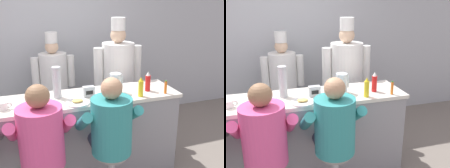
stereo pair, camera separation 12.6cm
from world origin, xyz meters
TOP-DOWN VIEW (x-y plane):
  - wall_back at (0.00, 1.87)m, footprint 10.00×0.06m
  - diner_counter at (0.00, 0.30)m, footprint 2.54×0.60m
  - ketchup_bottle_red at (0.93, 0.23)m, footprint 0.06×0.06m
  - mustard_bottle_yellow at (0.78, 0.09)m, footprint 0.06×0.06m
  - hot_sauce_bottle_orange at (1.09, 0.08)m, footprint 0.03×0.03m
  - water_pitcher_clear at (0.55, 0.29)m, footprint 0.15×0.13m
  - breakfast_plate at (0.07, 0.11)m, footprint 0.25×0.25m
  - cereal_bowl at (-0.26, 0.26)m, footprint 0.14×0.14m
  - coffee_mug_white at (-0.66, 0.20)m, footprint 0.14×0.09m
  - cup_stack_steel at (-0.11, 0.35)m, footprint 0.10×0.10m
  - napkin_dispenser_chrome at (0.23, 0.27)m, footprint 0.13×0.08m
  - diner_seated_pink at (-0.35, -0.25)m, footprint 0.60×0.59m
  - diner_seated_teal at (0.31, -0.25)m, footprint 0.60×0.59m
  - cook_in_whites_near at (-0.02, 1.44)m, footprint 0.63×0.41m
  - cook_in_whites_far at (0.85, 1.02)m, footprint 0.72×0.46m

SIDE VIEW (x-z plane):
  - diner_counter at x=0.00m, z-range 0.00..1.03m
  - diner_seated_teal at x=0.31m, z-range 0.18..1.58m
  - diner_seated_pink at x=-0.35m, z-range 0.18..1.59m
  - cook_in_whites_near at x=-0.02m, z-range 0.08..1.70m
  - cook_in_whites_far at x=0.85m, z-range 0.09..1.92m
  - breakfast_plate at x=0.07m, z-range 1.02..1.07m
  - cereal_bowl at x=-0.26m, z-range 1.03..1.08m
  - coffee_mug_white at x=-0.66m, z-range 1.03..1.11m
  - napkin_dispenser_chrome at x=0.23m, z-range 1.03..1.15m
  - hot_sauce_bottle_orange at x=1.09m, z-range 1.03..1.19m
  - mustard_bottle_yellow at x=0.78m, z-range 1.02..1.25m
  - ketchup_bottle_red at x=0.93m, z-range 1.02..1.26m
  - water_pitcher_clear at x=0.55m, z-range 1.03..1.26m
  - cup_stack_steel at x=-0.11m, z-range 1.03..1.38m
  - wall_back at x=0.00m, z-range 0.00..2.70m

